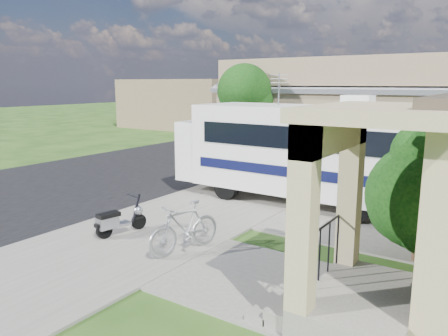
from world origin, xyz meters
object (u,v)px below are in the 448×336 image
Objects in this scene: shrub at (426,192)px; scooter at (118,220)px; pickup_truck at (245,136)px; van at (299,126)px; motorhome at (298,149)px; garden_hose at (328,276)px; bicycle at (185,230)px.

shrub is 6.98m from scooter.
pickup_truck reaches higher than van.
motorhome is at bearing -70.15° from van.
pickup_truck reaches higher than garden_hose.
motorhome is at bearing 77.94° from scooter.
motorhome reaches higher than shrub.
scooter is at bearing -163.98° from bicycle.
van is at bearing 113.74° from scooter.
bicycle is (2.04, 0.05, 0.13)m from scooter.
motorhome is 5.56× the size of scooter.
bicycle is 4.60× the size of garden_hose.
motorhome is 5.43m from bicycle.
shrub is 21.81m from van.
motorhome is at bearing 135.21° from pickup_truck.
van is (-0.41, 7.87, -0.10)m from pickup_truck.
shrub is at bearing -63.25° from van.
van is at bearing 121.15° from shrub.
motorhome is 1.42× the size of van.
garden_hose is (9.59, -12.72, -0.80)m from pickup_truck.
bicycle is (-0.22, -5.30, -1.15)m from motorhome.
bicycle is at bearing -76.32° from van.
scooter is 0.76× the size of bicycle.
scooter is 2.05m from bicycle.
bicycle is 22.16m from van.
scooter is 3.49× the size of garden_hose.
bicycle is 0.34× the size of van.
shrub reaches higher than bicycle.
bicycle reaches higher than scooter.
motorhome reaches higher than pickup_truck.
garden_hose is (3.12, 0.48, -0.46)m from bicycle.
van is 22.90m from garden_hose.
pickup_truck is 15.95m from garden_hose.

